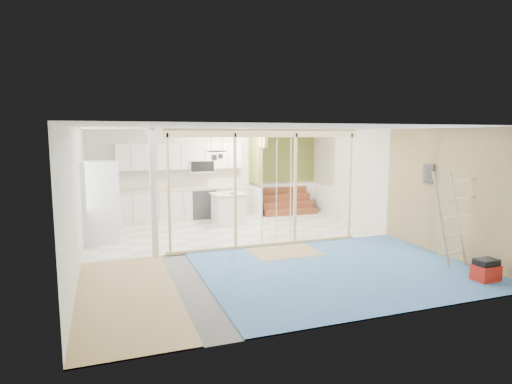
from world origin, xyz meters
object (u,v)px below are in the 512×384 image
object	(u,v)px
fridge	(102,202)
island	(228,209)
toolbox	(486,271)
ladder	(452,218)

from	to	relation	value
fridge	island	xyz separation A→B (m)	(3.30, 1.06, -0.51)
fridge	toolbox	bearing A→B (deg)	-36.15
ladder	island	bearing A→B (deg)	143.37
toolbox	ladder	xyz separation A→B (m)	(0.06, 0.88, 0.73)
fridge	island	bearing A→B (deg)	21.01
island	ladder	xyz separation A→B (m)	(2.86, -5.18, 0.50)
fridge	ladder	distance (m)	7.41
fridge	island	world-z (taller)	fridge
island	ladder	size ratio (longest dim) A/B	0.49
ladder	toolbox	bearing A→B (deg)	-69.69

